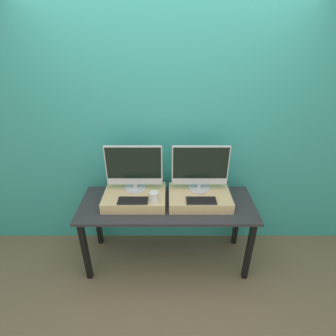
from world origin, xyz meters
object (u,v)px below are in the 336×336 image
(keyboard_left, at_px, (134,201))
(monitor_right, at_px, (201,168))
(mug, at_px, (155,197))
(keyboard_right, at_px, (202,201))
(monitor_left, at_px, (135,168))

(keyboard_left, xyz_separation_m, monitor_right, (0.62, 0.22, 0.22))
(mug, bearing_deg, monitor_right, 26.67)
(keyboard_left, height_order, keyboard_right, same)
(mug, relative_size, keyboard_right, 0.35)
(monitor_right, relative_size, keyboard_right, 1.95)
(monitor_left, height_order, keyboard_left, monitor_left)
(mug, bearing_deg, keyboard_right, 0.00)
(keyboard_left, bearing_deg, keyboard_right, 0.00)
(keyboard_left, height_order, monitor_right, monitor_right)
(monitor_right, bearing_deg, mug, -153.33)
(monitor_left, bearing_deg, monitor_right, 0.00)
(monitor_left, distance_m, monitor_right, 0.62)
(mug, distance_m, monitor_right, 0.51)
(mug, height_order, keyboard_right, mug)
(monitor_right, bearing_deg, monitor_left, 180.00)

